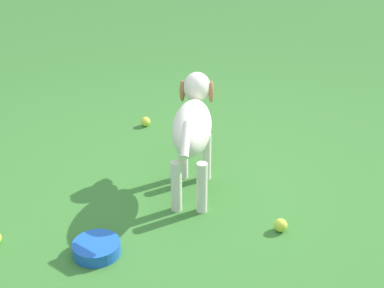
{
  "coord_description": "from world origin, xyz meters",
  "views": [
    {
      "loc": [
        0.92,
        2.29,
        1.58
      ],
      "look_at": [
        -0.1,
        -0.03,
        0.3
      ],
      "focal_mm": 50.97,
      "sensor_mm": 36.0,
      "label": 1
    }
  ],
  "objects_px": {
    "dog": "(193,125)",
    "tennis_ball_0": "(281,225)",
    "tennis_ball_2": "(146,122)",
    "water_bowl": "(97,248)"
  },
  "relations": [
    {
      "from": "dog",
      "to": "tennis_ball_2",
      "type": "bearing_deg",
      "value": 26.49
    },
    {
      "from": "dog",
      "to": "water_bowl",
      "type": "distance_m",
      "value": 0.81
    },
    {
      "from": "tennis_ball_0",
      "to": "water_bowl",
      "type": "bearing_deg",
      "value": -12.16
    },
    {
      "from": "dog",
      "to": "tennis_ball_0",
      "type": "height_order",
      "value": "dog"
    },
    {
      "from": "tennis_ball_0",
      "to": "tennis_ball_2",
      "type": "relative_size",
      "value": 1.0
    },
    {
      "from": "dog",
      "to": "water_bowl",
      "type": "xyz_separation_m",
      "value": [
        0.64,
        0.35,
        -0.36
      ]
    },
    {
      "from": "tennis_ball_0",
      "to": "water_bowl",
      "type": "xyz_separation_m",
      "value": [
        0.87,
        -0.19,
        -0.0
      ]
    },
    {
      "from": "dog",
      "to": "water_bowl",
      "type": "height_order",
      "value": "dog"
    },
    {
      "from": "dog",
      "to": "water_bowl",
      "type": "relative_size",
      "value": 3.53
    },
    {
      "from": "dog",
      "to": "tennis_ball_2",
      "type": "distance_m",
      "value": 0.95
    }
  ]
}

